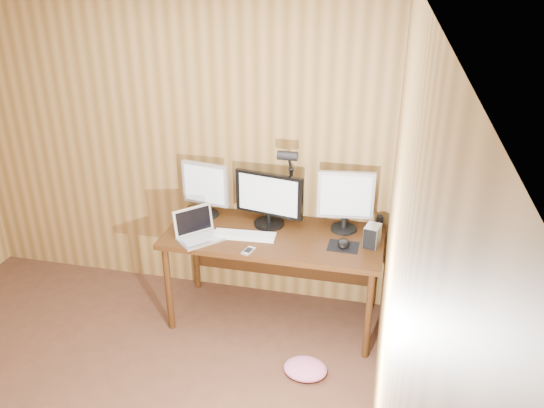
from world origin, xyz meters
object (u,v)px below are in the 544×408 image
at_px(hard_drive, 372,236).
at_px(desk_lamp, 289,175).
at_px(monitor_center, 269,199).
at_px(speaker, 379,224).
at_px(keyboard, 245,235).
at_px(monitor_left, 205,188).
at_px(phone, 248,251).
at_px(desk, 276,244).
at_px(monitor_right, 345,199).
at_px(mouse, 343,244).
at_px(laptop, 197,231).

bearing_deg(hard_drive, desk_lamp, 174.74).
xyz_separation_m(monitor_center, speaker, (0.82, 0.08, -0.15)).
bearing_deg(keyboard, monitor_left, 140.63).
bearing_deg(phone, monitor_left, 149.25).
height_order(desk, keyboard, keyboard).
height_order(monitor_left, monitor_right, monitor_right).
xyz_separation_m(monitor_right, speaker, (0.26, 0.04, -0.19)).
bearing_deg(monitor_left, speaker, 11.34).
relative_size(monitor_left, desk_lamp, 0.68).
bearing_deg(mouse, monitor_right, 95.77).
bearing_deg(mouse, monitor_center, 160.18).
bearing_deg(speaker, laptop, -162.62).
xyz_separation_m(keyboard, speaker, (0.95, 0.31, 0.05)).
relative_size(laptop, phone, 3.12).
xyz_separation_m(monitor_center, keyboard, (-0.13, -0.23, -0.21)).
xyz_separation_m(keyboard, desk_lamp, (0.27, 0.29, 0.39)).
bearing_deg(phone, keyboard, 127.50).
height_order(monitor_left, desk_lamp, desk_lamp).
relative_size(monitor_right, mouse, 3.83).
bearing_deg(laptop, mouse, -40.61).
distance_m(monitor_left, monitor_right, 1.08).
relative_size(monitor_left, laptop, 1.15).
bearing_deg(desk, keyboard, -142.84).
height_order(laptop, desk_lamp, desk_lamp).
height_order(hard_drive, phone, hard_drive).
bearing_deg(keyboard, desk, 33.50).
bearing_deg(phone, laptop, 179.44).
relative_size(monitor_left, monitor_right, 0.94).
height_order(mouse, phone, mouse).
distance_m(keyboard, phone, 0.23).
bearing_deg(desk, monitor_right, 13.43).
relative_size(monitor_left, keyboard, 0.95).
relative_size(keyboard, desk_lamp, 0.72).
height_order(desk, speaker, speaker).
xyz_separation_m(desk, monitor_center, (-0.07, 0.08, 0.34)).
bearing_deg(monitor_right, speaker, 1.48).
relative_size(monitor_right, desk_lamp, 0.72).
bearing_deg(monitor_left, phone, -35.70).
distance_m(hard_drive, desk_lamp, 0.75).
xyz_separation_m(laptop, desk_lamp, (0.60, 0.39, 0.34)).
bearing_deg(desk, desk_lamp, 63.97).
relative_size(monitor_center, monitor_right, 1.14).
relative_size(desk, laptop, 4.23).
distance_m(desk, hard_drive, 0.74).
xyz_separation_m(speaker, desk_lamp, (-0.68, -0.02, 0.34)).
height_order(desk, monitor_center, monitor_center).
height_order(keyboard, hard_drive, hard_drive).
distance_m(monitor_center, hard_drive, 0.81).
bearing_deg(monitor_left, laptop, -70.75).
relative_size(hard_drive, speaker, 1.27).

